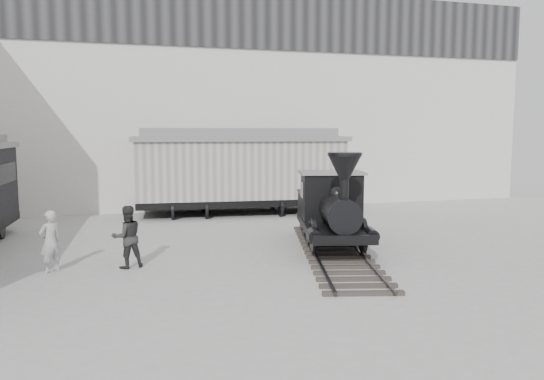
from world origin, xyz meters
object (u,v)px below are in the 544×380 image
object	(u,v)px
locomotive	(332,214)
boxcar	(241,169)
visitor_b	(127,237)
visitor_a	(50,242)

from	to	relation	value
locomotive	boxcar	bearing A→B (deg)	112.77
locomotive	visitor_b	xyz separation A→B (m)	(-6.63, -0.65, -0.29)
visitor_a	locomotive	bearing A→B (deg)	145.59
boxcar	visitor_b	size ratio (longest dim) A/B	5.60
visitor_a	visitor_b	world-z (taller)	visitor_b
visitor_a	boxcar	bearing A→B (deg)	-168.35
boxcar	visitor_a	xyz separation A→B (m)	(-7.41, -8.79, -1.26)
locomotive	boxcar	size ratio (longest dim) A/B	0.92
locomotive	visitor_b	distance (m)	6.67
locomotive	visitor_a	world-z (taller)	locomotive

